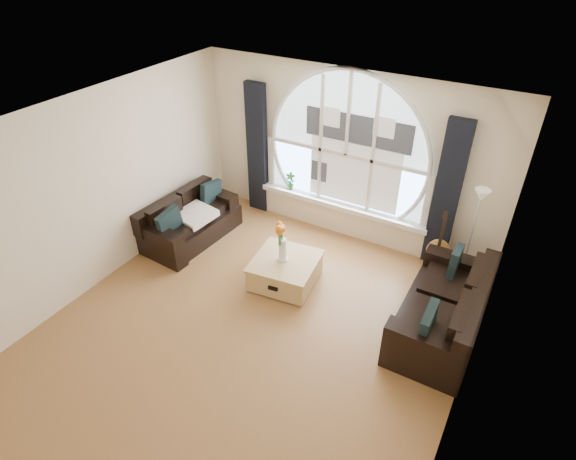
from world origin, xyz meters
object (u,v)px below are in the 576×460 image
at_px(vase_flowers, 283,237).
at_px(guitar, 441,239).
at_px(floor_lamp, 470,241).
at_px(sofa_right, 443,307).
at_px(sofa_left, 190,217).
at_px(coffee_chest, 285,270).
at_px(potted_plant, 291,181).

height_order(vase_flowers, guitar, vase_flowers).
xyz_separation_m(floor_lamp, guitar, (-0.40, 0.26, -0.27)).
relative_size(sofa_right, floor_lamp, 1.16).
distance_m(sofa_left, vase_flowers, 1.91).
bearing_deg(floor_lamp, sofa_left, -167.09).
bearing_deg(guitar, sofa_right, -80.17).
relative_size(sofa_right, coffee_chest, 2.08).
bearing_deg(sofa_right, sofa_left, 178.97).
height_order(sofa_left, guitar, guitar).
xyz_separation_m(coffee_chest, floor_lamp, (2.22, 1.15, 0.58)).
height_order(sofa_left, potted_plant, potted_plant).
bearing_deg(vase_flowers, coffee_chest, 7.88).
distance_m(coffee_chest, potted_plant, 1.86).
height_order(floor_lamp, potted_plant, floor_lamp).
bearing_deg(potted_plant, guitar, -3.96).
bearing_deg(coffee_chest, sofa_right, -3.40).
height_order(floor_lamp, guitar, floor_lamp).
relative_size(coffee_chest, potted_plant, 2.83).
relative_size(sofa_left, vase_flowers, 2.32).
bearing_deg(potted_plant, sofa_right, -25.67).
bearing_deg(coffee_chest, floor_lamp, 20.19).
relative_size(vase_flowers, guitar, 0.66).
bearing_deg(potted_plant, sofa_left, -127.85).
bearing_deg(sofa_right, vase_flowers, -176.35).
bearing_deg(sofa_right, floor_lamp, 88.21).
relative_size(coffee_chest, vase_flowers, 1.28).
relative_size(floor_lamp, potted_plant, 5.07).
bearing_deg(sofa_left, guitar, 22.08).
relative_size(sofa_right, potted_plant, 5.89).
xyz_separation_m(vase_flowers, floor_lamp, (2.26, 1.15, 0.01)).
bearing_deg(floor_lamp, vase_flowers, -152.95).
xyz_separation_m(guitar, potted_plant, (-2.64, 0.18, 0.18)).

